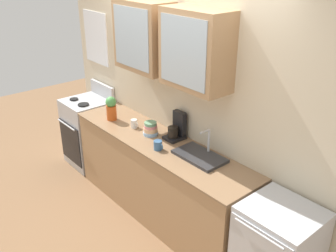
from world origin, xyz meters
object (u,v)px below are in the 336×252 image
at_px(vase, 111,108).
at_px(cup_near_sink, 158,145).
at_px(cup_near_bowls, 134,124).
at_px(sink_faucet, 200,156).
at_px(stove_range, 89,131).
at_px(coffee_maker, 177,129).
at_px(bowl_stack, 151,129).

relative_size(vase, cup_near_sink, 2.31).
height_order(cup_near_sink, cup_near_bowls, cup_near_bowls).
height_order(sink_faucet, cup_near_bowls, sink_faucet).
height_order(stove_range, coffee_maker, coffee_maker).
bearing_deg(cup_near_sink, coffee_maker, 103.12).
height_order(stove_range, bowl_stack, stove_range).
bearing_deg(coffee_maker, sink_faucet, -13.00).
xyz_separation_m(vase, coffee_maker, (0.85, 0.26, -0.04)).
height_order(sink_faucet, vase, vase).
height_order(stove_range, sink_faucet, sink_faucet).
xyz_separation_m(sink_faucet, cup_near_sink, (-0.38, -0.20, 0.03)).
bearing_deg(stove_range, bowl_stack, 1.33).
bearing_deg(bowl_stack, sink_faucet, 4.19).
height_order(bowl_stack, vase, vase).
height_order(bowl_stack, coffee_maker, coffee_maker).
distance_m(stove_range, cup_near_bowls, 1.20).
distance_m(bowl_stack, coffee_maker, 0.29).
bearing_deg(cup_near_bowls, cup_near_sink, -11.98).
bearing_deg(coffee_maker, cup_near_sink, -76.88).
relative_size(stove_range, bowl_stack, 6.82).
xyz_separation_m(cup_near_sink, cup_near_bowls, (-0.57, 0.12, 0.00)).
xyz_separation_m(stove_range, sink_faucet, (2.04, 0.08, 0.47)).
relative_size(bowl_stack, coffee_maker, 0.55).
relative_size(stove_range, vase, 3.90).
relative_size(sink_faucet, cup_near_sink, 4.12).
bearing_deg(stove_range, cup_near_bowls, 0.03).
bearing_deg(vase, stove_range, 174.75).
distance_m(stove_range, sink_faucet, 2.10).
xyz_separation_m(sink_faucet, vase, (-1.30, -0.15, 0.12)).
bearing_deg(bowl_stack, cup_near_bowls, -173.13).
xyz_separation_m(cup_near_sink, coffee_maker, (-0.07, 0.31, 0.06)).
distance_m(vase, cup_near_bowls, 0.37).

